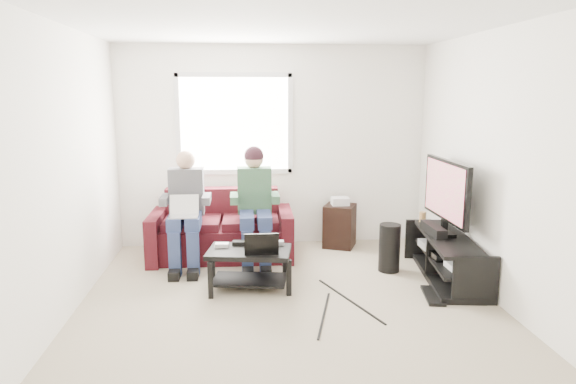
{
  "coord_description": "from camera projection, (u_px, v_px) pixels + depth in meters",
  "views": [
    {
      "loc": [
        -0.44,
        -4.44,
        2.0
      ],
      "look_at": [
        0.04,
        0.6,
        1.02
      ],
      "focal_mm": 32.0,
      "sensor_mm": 36.0,
      "label": 1
    }
  ],
  "objects": [
    {
      "name": "floor",
      "position": [
        290.0,
        312.0,
        4.76
      ],
      "size": [
        4.5,
        4.5,
        0.0
      ],
      "primitive_type": "plane",
      "color": "tan",
      "rests_on": "ground"
    },
    {
      "name": "ceiling",
      "position": [
        291.0,
        19.0,
        4.26
      ],
      "size": [
        4.5,
        4.5,
        0.0
      ],
      "primitive_type": "plane",
      "rotation": [
        3.14,
        0.0,
        0.0
      ],
      "color": "white",
      "rests_on": "wall_back"
    },
    {
      "name": "wall_back",
      "position": [
        273.0,
        147.0,
        6.71
      ],
      "size": [
        4.5,
        0.0,
        4.5
      ],
      "primitive_type": "plane",
      "rotation": [
        1.57,
        0.0,
        0.0
      ],
      "color": "white",
      "rests_on": "floor"
    },
    {
      "name": "wall_front",
      "position": [
        340.0,
        251.0,
        2.31
      ],
      "size": [
        4.5,
        0.0,
        4.5
      ],
      "primitive_type": "plane",
      "rotation": [
        -1.57,
        0.0,
        0.0
      ],
      "color": "white",
      "rests_on": "floor"
    },
    {
      "name": "wall_left",
      "position": [
        55.0,
        177.0,
        4.32
      ],
      "size": [
        0.0,
        4.5,
        4.5
      ],
      "primitive_type": "plane",
      "rotation": [
        1.57,
        0.0,
        1.57
      ],
      "color": "white",
      "rests_on": "floor"
    },
    {
      "name": "wall_right",
      "position": [
        507.0,
        170.0,
        4.7
      ],
      "size": [
        0.0,
        4.5,
        4.5
      ],
      "primitive_type": "plane",
      "rotation": [
        1.57,
        0.0,
        -1.57
      ],
      "color": "white",
      "rests_on": "floor"
    },
    {
      "name": "window",
      "position": [
        234.0,
        124.0,
        6.59
      ],
      "size": [
        1.48,
        0.04,
        1.28
      ],
      "color": "white",
      "rests_on": "wall_back"
    },
    {
      "name": "sofa",
      "position": [
        222.0,
        232.0,
        6.33
      ],
      "size": [
        1.74,
        0.88,
        0.81
      ],
      "color": "#4E1314",
      "rests_on": "floor"
    },
    {
      "name": "person_left",
      "position": [
        186.0,
        204.0,
        5.93
      ],
      "size": [
        0.4,
        0.71,
        1.33
      ],
      "color": "navy",
      "rests_on": "sofa"
    },
    {
      "name": "person_right",
      "position": [
        255.0,
        198.0,
        6.01
      ],
      "size": [
        0.4,
        0.71,
        1.38
      ],
      "color": "navy",
      "rests_on": "sofa"
    },
    {
      "name": "laptop_silver",
      "position": [
        184.0,
        211.0,
        5.7
      ],
      "size": [
        0.34,
        0.25,
        0.24
      ],
      "primitive_type": null,
      "rotation": [
        0.0,
        0.0,
        -0.1
      ],
      "color": "silver",
      "rests_on": "person_left"
    },
    {
      "name": "coffee_table",
      "position": [
        249.0,
        260.0,
        5.27
      ],
      "size": [
        0.91,
        0.64,
        0.42
      ],
      "color": "black",
      "rests_on": "floor"
    },
    {
      "name": "laptop_black",
      "position": [
        261.0,
        240.0,
        5.16
      ],
      "size": [
        0.36,
        0.28,
        0.24
      ],
      "primitive_type": null,
      "rotation": [
        0.0,
        0.0,
        -0.11
      ],
      "color": "black",
      "rests_on": "coffee_table"
    },
    {
      "name": "controller_a",
      "position": [
        222.0,
        245.0,
        5.34
      ],
      "size": [
        0.15,
        0.1,
        0.04
      ],
      "primitive_type": "cube",
      "rotation": [
        0.0,
        0.0,
        -0.06
      ],
      "color": "silver",
      "rests_on": "coffee_table"
    },
    {
      "name": "controller_b",
      "position": [
        239.0,
        243.0,
        5.41
      ],
      "size": [
        0.15,
        0.11,
        0.04
      ],
      "primitive_type": "cube",
      "rotation": [
        0.0,
        0.0,
        -0.13
      ],
      "color": "black",
      "rests_on": "coffee_table"
    },
    {
      "name": "controller_c",
      "position": [
        277.0,
        243.0,
        5.42
      ],
      "size": [
        0.14,
        0.1,
        0.04
      ],
      "primitive_type": "cube",
      "rotation": [
        0.0,
        0.0,
        -0.05
      ],
      "color": "gray",
      "rests_on": "coffee_table"
    },
    {
      "name": "tv_stand",
      "position": [
        446.0,
        260.0,
        5.56
      ],
      "size": [
        0.63,
        1.51,
        0.48
      ],
      "color": "black",
      "rests_on": "floor"
    },
    {
      "name": "tv",
      "position": [
        446.0,
        192.0,
        5.52
      ],
      "size": [
        0.12,
        1.1,
        0.81
      ],
      "color": "black",
      "rests_on": "tv_stand"
    },
    {
      "name": "soundbar",
      "position": [
        433.0,
        229.0,
        5.59
      ],
      "size": [
        0.12,
        0.5,
        0.1
      ],
      "primitive_type": "cube",
      "color": "black",
      "rests_on": "tv_stand"
    },
    {
      "name": "drink_cup",
      "position": [
        423.0,
        217.0,
        6.11
      ],
      "size": [
        0.08,
        0.08,
        0.12
      ],
      "primitive_type": "cylinder",
      "color": "#AF834B",
      "rests_on": "tv_stand"
    },
    {
      "name": "console_white",
      "position": [
        462.0,
        266.0,
        5.16
      ],
      "size": [
        0.3,
        0.22,
        0.06
      ],
      "primitive_type": "cube",
      "color": "silver",
      "rests_on": "tv_stand"
    },
    {
      "name": "console_grey",
      "position": [
        436.0,
        245.0,
        5.84
      ],
      "size": [
        0.34,
        0.26,
        0.08
      ],
      "primitive_type": "cube",
      "color": "gray",
      "rests_on": "tv_stand"
    },
    {
      "name": "console_black",
      "position": [
        448.0,
        254.0,
        5.5
      ],
      "size": [
        0.38,
        0.3,
        0.07
      ],
      "primitive_type": "cube",
      "color": "black",
      "rests_on": "tv_stand"
    },
    {
      "name": "subwoofer",
      "position": [
        389.0,
        248.0,
        5.8
      ],
      "size": [
        0.24,
        0.24,
        0.54
      ],
      "primitive_type": "cylinder",
      "color": "black",
      "rests_on": "floor"
    },
    {
      "name": "keyboard_floor",
      "position": [
        433.0,
        296.0,
        5.1
      ],
      "size": [
        0.25,
        0.51,
        0.03
      ],
      "primitive_type": "cube",
      "rotation": [
        0.0,
        0.0,
        -0.17
      ],
      "color": "black",
      "rests_on": "floor"
    },
    {
      "name": "end_table",
      "position": [
        340.0,
        225.0,
        6.72
      ],
      "size": [
        0.38,
        0.38,
        0.66
      ],
      "color": "black",
      "rests_on": "floor"
    }
  ]
}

